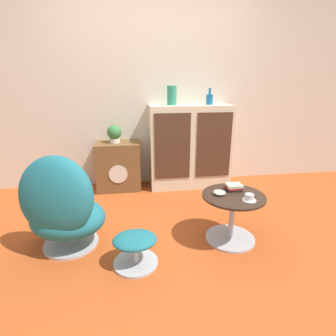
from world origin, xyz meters
TOP-DOWN VIEW (x-y plane):
  - ground_plane at (0.00, 0.00)m, footprint 12.00×12.00m
  - wall_back at (0.00, 1.52)m, footprint 6.40×0.06m
  - sideboard at (0.43, 1.28)m, footprint 1.07×0.42m
  - tv_console at (-0.52, 1.29)m, footprint 0.57×0.40m
  - egg_chair at (-0.94, -0.02)m, footprint 0.82×0.79m
  - ottoman at (-0.36, -0.31)m, footprint 0.35×0.35m
  - coffee_table at (0.51, -0.09)m, footprint 0.55×0.55m
  - vase_leftmost at (0.19, 1.28)m, footprint 0.12×0.12m
  - vase_inner_left at (0.68, 1.28)m, footprint 0.09×0.09m
  - potted_plant at (-0.55, 1.29)m, footprint 0.18×0.18m
  - teacup at (0.60, -0.22)m, footprint 0.12×0.12m
  - book_stack at (0.56, 0.01)m, footprint 0.15×0.13m
  - bowl at (0.39, -0.06)m, footprint 0.11×0.11m

SIDE VIEW (x-z plane):
  - ground_plane at x=0.00m, z-range 0.00..0.00m
  - ottoman at x=-0.36m, z-range 0.04..0.30m
  - coffee_table at x=0.51m, z-range 0.03..0.47m
  - tv_console at x=-0.52m, z-range 0.00..0.63m
  - egg_chair at x=-0.94m, z-range -0.05..0.82m
  - bowl at x=0.39m, z-range 0.44..0.48m
  - teacup at x=0.60m, z-range 0.44..0.49m
  - book_stack at x=0.56m, z-range 0.44..0.50m
  - sideboard at x=0.43m, z-range 0.00..1.10m
  - potted_plant at x=-0.55m, z-range 0.64..0.86m
  - vase_inner_left at x=0.68m, z-range 1.06..1.27m
  - vase_leftmost at x=0.19m, z-range 1.10..1.33m
  - wall_back at x=0.00m, z-range 0.00..2.60m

